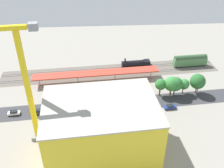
% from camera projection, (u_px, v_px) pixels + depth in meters
% --- Properties ---
extents(ground_plane, '(162.92, 162.92, 0.00)m').
position_uv_depth(ground_plane, '(114.00, 97.00, 105.08)').
color(ground_plane, gray).
rests_on(ground_plane, ground).
extents(rail_bed, '(102.56, 21.28, 0.01)m').
position_uv_depth(rail_bed, '(111.00, 71.00, 122.21)').
color(rail_bed, '#665E54').
rests_on(rail_bed, ground).
extents(street_asphalt, '(102.21, 16.66, 0.01)m').
position_uv_depth(street_asphalt, '(115.00, 105.00, 100.59)').
color(street_asphalt, '#38383D').
rests_on(street_asphalt, ground).
extents(track_rails, '(101.54, 14.88, 0.12)m').
position_uv_depth(track_rails, '(111.00, 71.00, 122.11)').
color(track_rails, '#9E9EA8').
rests_on(track_rails, ground).
extents(platform_canopy_near, '(55.58, 9.47, 4.29)m').
position_uv_depth(platform_canopy_near, '(96.00, 73.00, 113.14)').
color(platform_canopy_near, '#C63D2D').
rests_on(platform_canopy_near, ground).
extents(locomotive, '(15.20, 4.09, 5.37)m').
position_uv_depth(locomotive, '(137.00, 64.00, 124.22)').
color(locomotive, black).
rests_on(locomotive, ground).
extents(passenger_coach, '(16.59, 4.04, 5.97)m').
position_uv_depth(passenger_coach, '(190.00, 60.00, 124.98)').
color(passenger_coach, black).
rests_on(passenger_coach, ground).
extents(parked_car_0, '(4.84, 2.35, 1.66)m').
position_uv_depth(parked_car_0, '(170.00, 107.00, 98.18)').
color(parked_car_0, black).
rests_on(parked_car_0, ground).
extents(parked_car_1, '(4.69, 2.18, 1.72)m').
position_uv_depth(parked_car_1, '(147.00, 107.00, 98.05)').
color(parked_car_1, black).
rests_on(parked_car_1, ground).
extents(parked_car_2, '(4.19, 1.85, 1.88)m').
position_uv_depth(parked_car_2, '(124.00, 108.00, 97.54)').
color(parked_car_2, black).
rests_on(parked_car_2, ground).
extents(parked_car_3, '(4.73, 1.94, 1.76)m').
position_uv_depth(parked_car_3, '(102.00, 109.00, 97.20)').
color(parked_car_3, black).
rests_on(parked_car_3, ground).
extents(parked_car_4, '(4.19, 2.03, 1.76)m').
position_uv_depth(parked_car_4, '(79.00, 110.00, 96.71)').
color(parked_car_4, black).
rests_on(parked_car_4, ground).
extents(parked_car_5, '(4.24, 2.11, 1.72)m').
position_uv_depth(parked_car_5, '(56.00, 111.00, 96.00)').
color(parked_car_5, black).
rests_on(parked_car_5, ground).
extents(parked_car_6, '(4.72, 2.20, 1.66)m').
position_uv_depth(parked_car_6, '(37.00, 112.00, 95.72)').
color(parked_car_6, black).
rests_on(parked_car_6, ground).
extents(parked_car_7, '(4.52, 2.16, 1.68)m').
position_uv_depth(parked_car_7, '(14.00, 113.00, 95.21)').
color(parked_car_7, black).
rests_on(parked_car_7, ground).
extents(construction_building, '(33.77, 25.41, 17.43)m').
position_uv_depth(construction_building, '(101.00, 128.00, 76.70)').
color(construction_building, yellow).
rests_on(construction_building, ground).
extents(construction_roof_slab, '(34.41, 26.05, 0.40)m').
position_uv_depth(construction_roof_slab, '(101.00, 105.00, 71.84)').
color(construction_roof_slab, '#ADA89E').
rests_on(construction_roof_slab, construction_building).
extents(tower_crane, '(24.03, 4.20, 39.21)m').
position_uv_depth(tower_crane, '(21.00, 80.00, 73.28)').
color(tower_crane, gray).
rests_on(tower_crane, ground).
extents(box_truck_0, '(9.22, 3.11, 3.47)m').
position_uv_depth(box_truck_0, '(97.00, 113.00, 93.46)').
color(box_truck_0, black).
rests_on(box_truck_0, ground).
extents(street_tree_0, '(6.27, 6.27, 8.89)m').
position_uv_depth(street_tree_0, '(198.00, 81.00, 104.12)').
color(street_tree_0, brown).
rests_on(street_tree_0, ground).
extents(street_tree_1, '(4.41, 4.41, 6.87)m').
position_uv_depth(street_tree_1, '(184.00, 84.00, 104.49)').
color(street_tree_1, brown).
rests_on(street_tree_1, ground).
extents(street_tree_2, '(5.84, 5.84, 8.52)m').
position_uv_depth(street_tree_2, '(175.00, 84.00, 102.84)').
color(street_tree_2, brown).
rests_on(street_tree_2, ground).
extents(street_tree_3, '(4.51, 4.51, 7.69)m').
position_uv_depth(street_tree_3, '(161.00, 84.00, 102.90)').
color(street_tree_3, brown).
rests_on(street_tree_3, ground).
extents(street_tree_4, '(4.16, 4.16, 6.49)m').
position_uv_depth(street_tree_4, '(199.00, 84.00, 105.02)').
color(street_tree_4, brown).
rests_on(street_tree_4, ground).
extents(street_tree_5, '(5.95, 5.95, 8.63)m').
position_uv_depth(street_tree_5, '(171.00, 84.00, 102.78)').
color(street_tree_5, brown).
rests_on(street_tree_5, ground).
extents(traffic_light, '(0.50, 0.36, 5.92)m').
position_uv_depth(traffic_light, '(141.00, 103.00, 95.13)').
color(traffic_light, '#333333').
rests_on(traffic_light, ground).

